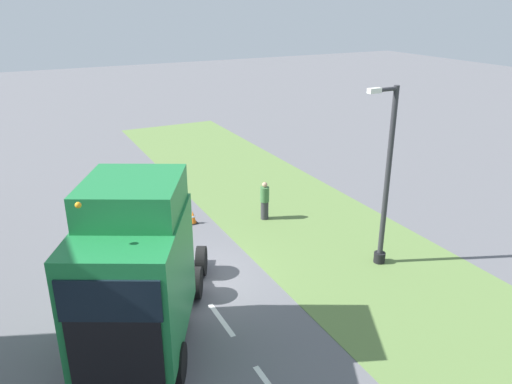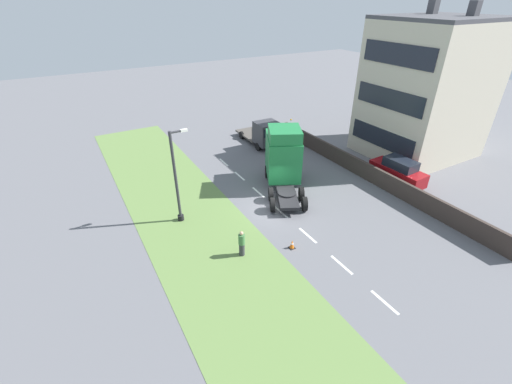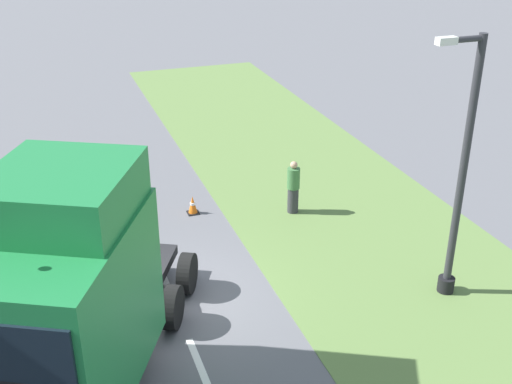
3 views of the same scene
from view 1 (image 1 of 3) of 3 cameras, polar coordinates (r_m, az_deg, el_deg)
The scene contains 7 objects.
ground_plane at distance 17.53m, azimuth -7.24°, elevation -10.01°, with size 120.00×120.00×0.00m, color slate.
grass_verge at distance 20.00m, azimuth 9.20°, elevation -5.91°, with size 7.00×44.00×0.01m.
lane_markings at distance 18.10m, azimuth -8.00°, elevation -8.96°, with size 0.16×21.00×0.00m.
lorry_cab at distance 13.42m, azimuth -13.50°, elevation -8.88°, with size 5.41×7.30×5.01m.
lamp_post at distance 17.82m, azimuth 14.53°, elevation 0.26°, with size 1.33×0.41×6.45m.
pedestrian at distance 21.62m, azimuth 0.99°, elevation -1.05°, with size 0.39×0.39×1.72m.
traffic_cone_lead at distance 21.58m, azimuth -7.22°, elevation -2.89°, with size 0.36×0.36×0.58m.
Camera 1 is at (4.74, 14.24, 9.06)m, focal length 35.00 mm.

